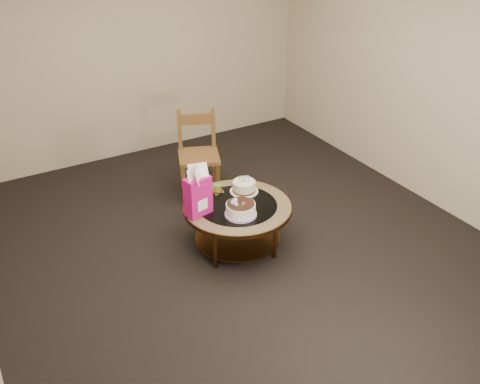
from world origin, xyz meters
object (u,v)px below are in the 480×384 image
dining_chair (198,154)px  gift_bag (198,191)px  decorated_cake (241,210)px  coffee_table (238,212)px  cream_cake (244,187)px

dining_chair → gift_bag: bearing=-94.7°
decorated_cake → dining_chair: dining_chair is taller
coffee_table → cream_cake: bearing=45.4°
coffee_table → dining_chair: dining_chair is taller
dining_chair → decorated_cake: bearing=-78.1°
decorated_cake → cream_cake: 0.43m
cream_cake → gift_bag: gift_bag is taller
decorated_cake → dining_chair: bearing=80.3°
coffee_table → decorated_cake: (-0.07, -0.17, 0.14)m
gift_bag → dining_chair: (0.53, 1.07, -0.21)m
cream_cake → coffee_table: bearing=-110.6°
cream_cake → decorated_cake: bearing=-100.8°
cream_cake → dining_chair: (-0.02, 0.94, -0.04)m
gift_bag → decorated_cake: bearing=-47.0°
decorated_cake → cream_cake: size_ratio=1.05×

